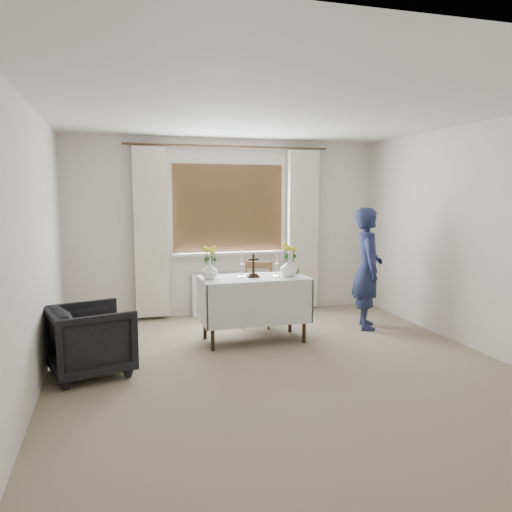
{
  "coord_description": "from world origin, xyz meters",
  "views": [
    {
      "loc": [
        -1.58,
        -4.47,
        1.73
      ],
      "look_at": [
        -0.06,
        0.84,
        1.04
      ],
      "focal_mm": 35.0,
      "sensor_mm": 36.0,
      "label": 1
    }
  ],
  "objects_px": {
    "flower_vase_left": "(210,270)",
    "flower_vase_right": "(289,268)",
    "armchair": "(91,340)",
    "altar_table": "(254,309)",
    "wooden_cross": "(253,265)",
    "person": "(367,268)",
    "wooden_chair": "(257,294)"
  },
  "relations": [
    {
      "from": "altar_table",
      "to": "wooden_cross",
      "type": "relative_size",
      "value": 4.46
    },
    {
      "from": "flower_vase_right",
      "to": "person",
      "type": "bearing_deg",
      "value": 11.22
    },
    {
      "from": "wooden_chair",
      "to": "flower_vase_left",
      "type": "bearing_deg",
      "value": -117.1
    },
    {
      "from": "wooden_chair",
      "to": "flower_vase_right",
      "type": "distance_m",
      "value": 0.85
    },
    {
      "from": "person",
      "to": "flower_vase_left",
      "type": "relative_size",
      "value": 7.92
    },
    {
      "from": "armchair",
      "to": "person",
      "type": "bearing_deg",
      "value": -92.67
    },
    {
      "from": "altar_table",
      "to": "flower_vase_right",
      "type": "bearing_deg",
      "value": -8.54
    },
    {
      "from": "wooden_cross",
      "to": "wooden_chair",
      "type": "bearing_deg",
      "value": 73.5
    },
    {
      "from": "altar_table",
      "to": "person",
      "type": "relative_size",
      "value": 0.8
    },
    {
      "from": "wooden_chair",
      "to": "flower_vase_left",
      "type": "xyz_separation_m",
      "value": [
        -0.74,
        -0.62,
        0.44
      ]
    },
    {
      "from": "flower_vase_right",
      "to": "wooden_cross",
      "type": "bearing_deg",
      "value": 172.28
    },
    {
      "from": "flower_vase_left",
      "to": "flower_vase_right",
      "type": "bearing_deg",
      "value": -5.31
    },
    {
      "from": "wooden_cross",
      "to": "flower_vase_left",
      "type": "bearing_deg",
      "value": 179.99
    },
    {
      "from": "altar_table",
      "to": "flower_vase_left",
      "type": "xyz_separation_m",
      "value": [
        -0.52,
        0.02,
        0.48
      ]
    },
    {
      "from": "armchair",
      "to": "person",
      "type": "height_order",
      "value": "person"
    },
    {
      "from": "wooden_chair",
      "to": "armchair",
      "type": "height_order",
      "value": "wooden_chair"
    },
    {
      "from": "armchair",
      "to": "altar_table",
      "type": "bearing_deg",
      "value": -86.82
    },
    {
      "from": "flower_vase_right",
      "to": "flower_vase_left",
      "type": "bearing_deg",
      "value": 174.69
    },
    {
      "from": "armchair",
      "to": "flower_vase_left",
      "type": "height_order",
      "value": "flower_vase_left"
    },
    {
      "from": "wooden_chair",
      "to": "flower_vase_right",
      "type": "xyz_separation_m",
      "value": [
        0.18,
        -0.7,
        0.45
      ]
    },
    {
      "from": "wooden_cross",
      "to": "armchair",
      "type": "bearing_deg",
      "value": -157.7
    },
    {
      "from": "wooden_cross",
      "to": "flower_vase_left",
      "type": "height_order",
      "value": "wooden_cross"
    },
    {
      "from": "armchair",
      "to": "flower_vase_left",
      "type": "relative_size",
      "value": 3.76
    },
    {
      "from": "altar_table",
      "to": "person",
      "type": "xyz_separation_m",
      "value": [
        1.56,
        0.17,
        0.4
      ]
    },
    {
      "from": "altar_table",
      "to": "flower_vase_left",
      "type": "height_order",
      "value": "flower_vase_left"
    },
    {
      "from": "altar_table",
      "to": "person",
      "type": "height_order",
      "value": "person"
    },
    {
      "from": "altar_table",
      "to": "flower_vase_left",
      "type": "bearing_deg",
      "value": 177.28
    },
    {
      "from": "flower_vase_left",
      "to": "flower_vase_right",
      "type": "distance_m",
      "value": 0.93
    },
    {
      "from": "armchair",
      "to": "flower_vase_right",
      "type": "relative_size",
      "value": 3.56
    },
    {
      "from": "person",
      "to": "wooden_cross",
      "type": "relative_size",
      "value": 5.59
    },
    {
      "from": "altar_table",
      "to": "flower_vase_right",
      "type": "xyz_separation_m",
      "value": [
        0.41,
        -0.06,
        0.48
      ]
    },
    {
      "from": "altar_table",
      "to": "wooden_cross",
      "type": "distance_m",
      "value": 0.52
    }
  ]
}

